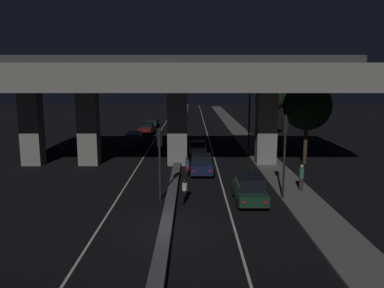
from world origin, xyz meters
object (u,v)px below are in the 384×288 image
(street_lamp, at_px, (247,106))
(car_white_third, at_px, (199,147))
(traffic_light_right_of_median, at_px, (286,143))
(car_dark_red_second_oncoming, at_px, (149,129))
(motorcycle_black_filtering_near, at_px, (186,191))
(traffic_light_left_of_median, at_px, (161,151))
(pedestrian_on_sidewalk, at_px, (303,177))
(car_dark_blue_second, at_px, (203,164))
(motorcycle_red_filtering_mid, at_px, (189,167))
(car_dark_green_lead, at_px, (251,189))
(car_dark_blue_lead_oncoming, at_px, (136,140))
(car_dark_green_third_oncoming, at_px, (154,122))

(street_lamp, bearing_deg, car_white_third, -151.68)
(traffic_light_right_of_median, xyz_separation_m, car_dark_red_second_oncoming, (-12.07, 29.36, -2.85))
(car_dark_red_second_oncoming, relative_size, motorcycle_black_filtering_near, 2.48)
(traffic_light_left_of_median, height_order, street_lamp, street_lamp)
(pedestrian_on_sidewalk, bearing_deg, car_white_third, 117.19)
(traffic_light_right_of_median, bearing_deg, car_white_third, 109.20)
(car_dark_blue_second, distance_m, motorcycle_red_filtering_mid, 1.19)
(traffic_light_left_of_median, height_order, car_white_third, traffic_light_left_of_median)
(traffic_light_right_of_median, xyz_separation_m, street_lamp, (0.07, 17.63, 1.10))
(car_white_third, xyz_separation_m, motorcycle_red_filtering_mid, (-0.94, -8.35, -0.10))
(car_dark_green_lead, height_order, car_dark_blue_lead_oncoming, car_dark_green_lead)
(car_white_third, xyz_separation_m, car_dark_blue_lead_oncoming, (-7.09, 4.03, 0.18))
(car_dark_blue_second, height_order, motorcycle_red_filtering_mid, car_dark_blue_second)
(car_dark_blue_second, height_order, motorcycle_black_filtering_near, car_dark_blue_second)
(street_lamp, bearing_deg, motorcycle_black_filtering_near, -109.39)
(motorcycle_black_filtering_near, bearing_deg, car_dark_green_third_oncoming, 13.40)
(street_lamp, height_order, motorcycle_red_filtering_mid, street_lamp)
(car_dark_blue_second, xyz_separation_m, pedestrian_on_sidewalk, (6.58, -5.12, 0.25))
(traffic_light_right_of_median, bearing_deg, pedestrian_on_sidewalk, 44.21)
(car_dark_green_lead, bearing_deg, car_dark_green_third_oncoming, 14.45)
(car_dark_blue_lead_oncoming, bearing_deg, car_white_third, 58.10)
(car_dark_blue_second, bearing_deg, motorcycle_red_filtering_mid, 102.45)
(car_dark_blue_lead_oncoming, relative_size, motorcycle_black_filtering_near, 2.07)
(car_dark_green_third_oncoming, height_order, motorcycle_red_filtering_mid, car_dark_green_third_oncoming)
(car_dark_blue_lead_oncoming, xyz_separation_m, motorcycle_red_filtering_mid, (6.15, -12.38, -0.28))
(car_dark_green_lead, distance_m, car_dark_green_third_oncoming, 39.66)
(car_white_third, height_order, car_dark_green_third_oncoming, car_dark_green_third_oncoming)
(car_dark_green_lead, relative_size, car_dark_blue_lead_oncoming, 0.98)
(motorcycle_black_filtering_near, bearing_deg, motorcycle_red_filtering_mid, 3.56)
(car_dark_blue_lead_oncoming, xyz_separation_m, car_dark_green_third_oncoming, (0.04, 18.93, -0.12))
(motorcycle_red_filtering_mid, bearing_deg, pedestrian_on_sidewalk, -123.62)
(car_dark_blue_lead_oncoming, height_order, car_dark_green_third_oncoming, car_dark_blue_lead_oncoming)
(car_dark_red_second_oncoming, bearing_deg, traffic_light_left_of_median, 10.13)
(traffic_light_left_of_median, xyz_separation_m, car_dark_green_lead, (5.56, -0.61, -2.26))
(car_dark_green_lead, relative_size, car_white_third, 0.93)
(car_dark_green_third_oncoming, distance_m, pedestrian_on_sidewalk, 38.75)
(car_dark_green_third_oncoming, bearing_deg, street_lamp, 31.49)
(street_lamp, distance_m, car_dark_blue_lead_oncoming, 12.97)
(motorcycle_black_filtering_near, relative_size, motorcycle_red_filtering_mid, 1.07)
(car_dark_green_lead, distance_m, motorcycle_red_filtering_mid, 8.08)
(traffic_light_right_of_median, relative_size, car_dark_green_lead, 1.37)
(car_dark_green_lead, height_order, motorcycle_red_filtering_mid, car_dark_green_lead)
(car_dark_blue_second, xyz_separation_m, car_dark_blue_lead_oncoming, (-7.31, 12.13, 0.12))
(car_dark_green_lead, bearing_deg, street_lamp, -7.25)
(car_dark_blue_lead_oncoming, xyz_separation_m, motorcycle_black_filtering_near, (6.06, -19.02, -0.31))
(motorcycle_black_filtering_near, bearing_deg, car_dark_blue_second, -5.91)
(street_lamp, distance_m, car_dark_blue_second, 12.66)
(traffic_light_left_of_median, bearing_deg, motorcycle_red_filtering_mid, 75.69)
(car_dark_blue_second, xyz_separation_m, car_white_third, (-0.21, 8.11, -0.06))
(motorcycle_black_filtering_near, bearing_deg, car_dark_green_lead, -91.62)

